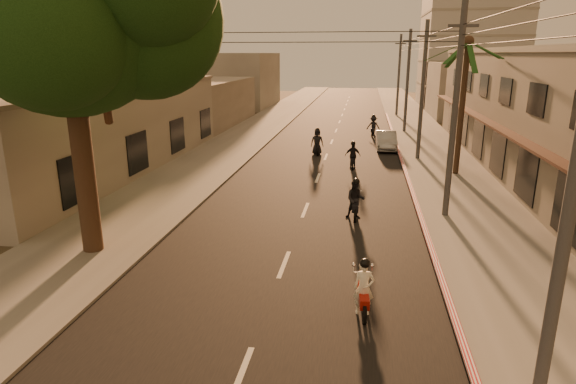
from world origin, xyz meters
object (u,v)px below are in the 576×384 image
(scooter_mid_a, at_px, (356,200))
(scooter_red, at_px, (364,289))
(scooter_far_a, at_px, (317,143))
(parked_car, at_px, (386,140))
(palm_tree, at_px, (468,50))
(broadleaf_tree, at_px, (78,3))
(scooter_mid_b, at_px, (353,156))
(scooter_far_b, at_px, (373,126))

(scooter_mid_a, bearing_deg, scooter_red, -87.76)
(scooter_far_a, bearing_deg, parked_car, 20.20)
(palm_tree, relative_size, scooter_far_a, 4.21)
(scooter_red, bearing_deg, broadleaf_tree, 157.78)
(scooter_mid_b, height_order, scooter_far_a, scooter_far_a)
(scooter_mid_a, relative_size, scooter_far_b, 0.97)
(broadleaf_tree, distance_m, scooter_mid_b, 18.65)
(palm_tree, distance_m, scooter_red, 18.76)
(scooter_far_b, bearing_deg, scooter_mid_b, -89.97)
(scooter_far_a, height_order, parked_car, scooter_far_a)
(broadleaf_tree, distance_m, scooter_far_a, 20.96)
(palm_tree, relative_size, scooter_mid_a, 4.47)
(scooter_far_a, xyz_separation_m, scooter_far_b, (4.05, 8.63, -0.01))
(scooter_red, height_order, scooter_mid_a, scooter_mid_a)
(palm_tree, bearing_deg, scooter_mid_b, 172.17)
(palm_tree, bearing_deg, scooter_red, -107.58)
(broadleaf_tree, xyz_separation_m, scooter_mid_a, (8.89, 5.15, -7.67))
(broadleaf_tree, bearing_deg, scooter_mid_a, 30.08)
(palm_tree, xyz_separation_m, scooter_far_a, (-8.71, 4.76, -6.28))
(palm_tree, bearing_deg, parked_car, 116.81)
(scooter_mid_a, relative_size, scooter_far_a, 0.94)
(broadleaf_tree, relative_size, scooter_far_b, 6.38)
(broadleaf_tree, xyz_separation_m, scooter_far_a, (5.90, 18.61, -7.61))
(palm_tree, bearing_deg, scooter_far_a, 151.34)
(palm_tree, height_order, scooter_far_a, palm_tree)
(broadleaf_tree, relative_size, palm_tree, 1.48)
(scooter_mid_b, distance_m, scooter_far_a, 4.71)
(scooter_red, distance_m, scooter_mid_a, 8.11)
(scooter_far_a, bearing_deg, palm_tree, -37.22)
(scooter_red, bearing_deg, scooter_far_b, 84.12)
(scooter_red, xyz_separation_m, scooter_mid_a, (-0.39, 8.10, 0.08))
(broadleaf_tree, xyz_separation_m, scooter_far_b, (9.95, 27.25, -7.62))
(scooter_mid_a, xyz_separation_m, scooter_mid_b, (-0.37, 9.54, -0.04))
(scooter_mid_a, distance_m, scooter_far_b, 22.12)
(scooter_red, xyz_separation_m, parked_car, (1.55, 24.27, -0.05))
(scooter_mid_b, bearing_deg, scooter_far_b, 81.29)
(palm_tree, bearing_deg, scooter_far_b, 109.18)
(scooter_red, distance_m, parked_car, 24.32)
(scooter_mid_b, bearing_deg, broadleaf_tree, -122.30)
(scooter_mid_a, bearing_deg, scooter_far_b, 86.70)
(scooter_far_a, bearing_deg, scooter_far_b, 56.30)
(scooter_red, relative_size, scooter_far_b, 0.89)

